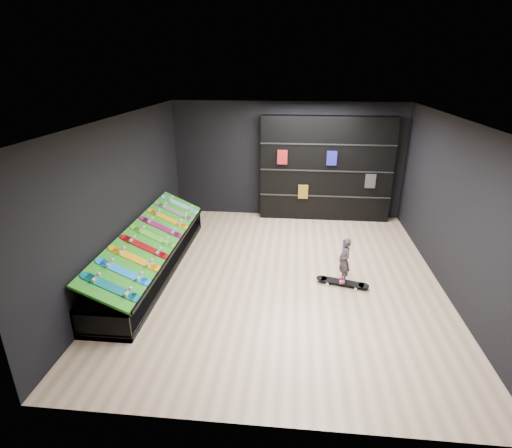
# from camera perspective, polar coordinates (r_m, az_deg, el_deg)

# --- Properties ---
(floor) EXTENTS (6.00, 7.00, 0.01)m
(floor) POSITION_cam_1_polar(r_m,az_deg,el_deg) (7.87, 3.51, -7.45)
(floor) COLOR #CBAA89
(floor) RESTS_ON ground
(ceiling) EXTENTS (6.00, 7.00, 0.01)m
(ceiling) POSITION_cam_1_polar(r_m,az_deg,el_deg) (6.92, 4.09, 14.76)
(ceiling) COLOR white
(ceiling) RESTS_ON ground
(wall_back) EXTENTS (6.00, 0.02, 3.00)m
(wall_back) POSITION_cam_1_polar(r_m,az_deg,el_deg) (10.63, 4.51, 9.03)
(wall_back) COLOR black
(wall_back) RESTS_ON ground
(wall_front) EXTENTS (6.00, 0.02, 3.00)m
(wall_front) POSITION_cam_1_polar(r_m,az_deg,el_deg) (4.11, 1.85, -13.01)
(wall_front) COLOR black
(wall_front) RESTS_ON ground
(wall_left) EXTENTS (0.02, 7.00, 3.00)m
(wall_left) POSITION_cam_1_polar(r_m,az_deg,el_deg) (7.93, -18.46, 3.49)
(wall_left) COLOR black
(wall_left) RESTS_ON ground
(wall_right) EXTENTS (0.02, 7.00, 3.00)m
(wall_right) POSITION_cam_1_polar(r_m,az_deg,el_deg) (7.78, 26.46, 1.92)
(wall_right) COLOR black
(wall_right) RESTS_ON ground
(display_rack) EXTENTS (0.90, 4.50, 0.50)m
(display_rack) POSITION_cam_1_polar(r_m,az_deg,el_deg) (8.23, -14.55, -4.84)
(display_rack) COLOR black
(display_rack) RESTS_ON ground
(turf_ramp) EXTENTS (0.92, 4.50, 0.46)m
(turf_ramp) POSITION_cam_1_polar(r_m,az_deg,el_deg) (8.02, -14.52, -1.91)
(turf_ramp) COLOR #196E11
(turf_ramp) RESTS_ON display_rack
(back_shelving) EXTENTS (3.35, 0.39, 2.68)m
(back_shelving) POSITION_cam_1_polar(r_m,az_deg,el_deg) (10.52, 9.93, 7.73)
(back_shelving) COLOR black
(back_shelving) RESTS_ON ground
(floor_skateboard) EXTENTS (1.00, 0.46, 0.09)m
(floor_skateboard) POSITION_cam_1_polar(r_m,az_deg,el_deg) (7.70, 12.20, -8.33)
(floor_skateboard) COLOR black
(floor_skateboard) RESTS_ON ground
(child) EXTENTS (0.19, 0.23, 0.52)m
(child) POSITION_cam_1_polar(r_m,az_deg,el_deg) (7.55, 12.39, -6.29)
(child) COLOR black
(child) RESTS_ON floor_skateboard
(display_board_0) EXTENTS (0.93, 0.22, 0.50)m
(display_board_0) POSITION_cam_1_polar(r_m,az_deg,el_deg) (6.45, -20.04, -8.44)
(display_board_0) COLOR #0C8C99
(display_board_0) RESTS_ON turf_ramp
(display_board_1) EXTENTS (0.93, 0.22, 0.50)m
(display_board_1) POSITION_cam_1_polar(r_m,az_deg,el_deg) (6.82, -18.39, -6.49)
(display_board_1) COLOR blue
(display_board_1) RESTS_ON turf_ramp
(display_board_2) EXTENTS (0.93, 0.22, 0.50)m
(display_board_2) POSITION_cam_1_polar(r_m,az_deg,el_deg) (7.21, -16.93, -4.74)
(display_board_2) COLOR yellow
(display_board_2) RESTS_ON turf_ramp
(display_board_3) EXTENTS (0.93, 0.22, 0.50)m
(display_board_3) POSITION_cam_1_polar(r_m,az_deg,el_deg) (7.60, -15.63, -3.16)
(display_board_3) COLOR red
(display_board_3) RESTS_ON turf_ramp
(display_board_4) EXTENTS (0.93, 0.22, 0.50)m
(display_board_4) POSITION_cam_1_polar(r_m,az_deg,el_deg) (8.01, -14.45, -1.74)
(display_board_4) COLOR green
(display_board_4) RESTS_ON turf_ramp
(display_board_5) EXTENTS (0.93, 0.22, 0.50)m
(display_board_5) POSITION_cam_1_polar(r_m,az_deg,el_deg) (8.42, -13.40, -0.46)
(display_board_5) COLOR #E5198C
(display_board_5) RESTS_ON turf_ramp
(display_board_6) EXTENTS (0.93, 0.22, 0.50)m
(display_board_6) POSITION_cam_1_polar(r_m,az_deg,el_deg) (8.83, -12.44, 0.71)
(display_board_6) COLOR orange
(display_board_6) RESTS_ON turf_ramp
(display_board_7) EXTENTS (0.93, 0.22, 0.50)m
(display_board_7) POSITION_cam_1_polar(r_m,az_deg,el_deg) (9.26, -11.57, 1.76)
(display_board_7) COLOR black
(display_board_7) RESTS_ON turf_ramp
(display_board_8) EXTENTS (0.93, 0.22, 0.50)m
(display_board_8) POSITION_cam_1_polar(r_m,az_deg,el_deg) (9.68, -10.77, 2.73)
(display_board_8) COLOR #0CB2E5
(display_board_8) RESTS_ON turf_ramp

